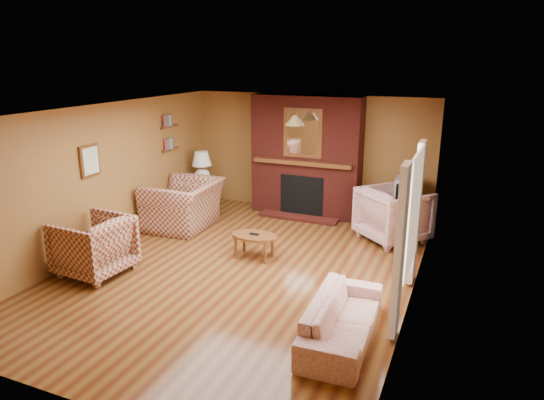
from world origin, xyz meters
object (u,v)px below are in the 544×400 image
at_px(plaid_loveseat, 184,205).
at_px(coffee_table, 254,238).
at_px(floral_sofa, 342,319).
at_px(tv_stand, 406,215).
at_px(crt_tv, 408,190).
at_px(side_table, 203,196).
at_px(table_lamp, 202,166).
at_px(floral_armchair, 393,215).
at_px(plaid_armchair, 94,246).
at_px(fireplace, 306,157).

bearing_deg(plaid_loveseat, coffee_table, 62.06).
relative_size(floral_sofa, tv_stand, 3.13).
bearing_deg(floral_sofa, crt_tv, -4.32).
bearing_deg(side_table, table_lamp, 0.00).
relative_size(plaid_loveseat, floral_sofa, 0.79).
height_order(floral_armchair, coffee_table, floral_armchair).
height_order(plaid_armchair, coffee_table, plaid_armchair).
relative_size(plaid_loveseat, tv_stand, 2.48).
distance_m(plaid_armchair, floral_armchair, 4.95).
bearing_deg(side_table, plaid_loveseat, -77.48).
xyz_separation_m(plaid_loveseat, floral_armchair, (3.76, 0.82, 0.03)).
xyz_separation_m(plaid_loveseat, table_lamp, (-0.25, 1.13, 0.49)).
bearing_deg(coffee_table, side_table, 136.99).
bearing_deg(table_lamp, tv_stand, 4.82).
bearing_deg(plaid_armchair, side_table, -173.35).
bearing_deg(coffee_table, floral_sofa, -42.13).
bearing_deg(plaid_armchair, coffee_table, 130.76).
bearing_deg(table_lamp, crt_tv, 4.74).
xyz_separation_m(floral_armchair, crt_tv, (0.14, 0.65, 0.30)).
bearing_deg(floral_armchair, fireplace, 17.94).
bearing_deg(fireplace, floral_armchair, -23.70).
relative_size(floral_armchair, table_lamp, 1.53).
bearing_deg(table_lamp, floral_sofa, -42.59).
bearing_deg(table_lamp, side_table, 0.00).
relative_size(plaid_loveseat, side_table, 2.45).
bearing_deg(plaid_loveseat, side_table, -171.24).
xyz_separation_m(floral_sofa, tv_stand, (0.15, 4.03, 0.02)).
xyz_separation_m(fireplace, coffee_table, (-0.01, -2.49, -0.84)).
bearing_deg(crt_tv, plaid_loveseat, -159.35).
height_order(plaid_armchair, floral_armchair, floral_armchair).
bearing_deg(floral_armchair, table_lamp, 37.30).
relative_size(fireplace, floral_armchair, 2.31).
xyz_separation_m(side_table, crt_tv, (4.15, 0.34, 0.49)).
relative_size(fireplace, crt_tv, 4.69).
height_order(fireplace, coffee_table, fireplace).
bearing_deg(fireplace, plaid_loveseat, -138.09).
xyz_separation_m(plaid_loveseat, floral_sofa, (3.75, -2.55, -0.19)).
height_order(fireplace, plaid_loveseat, fireplace).
bearing_deg(side_table, plaid_armchair, -87.47).
bearing_deg(plaid_loveseat, floral_sofa, 52.00).
relative_size(side_table, crt_tv, 1.08).
bearing_deg(fireplace, coffee_table, -90.14).
xyz_separation_m(fireplace, tv_stand, (2.05, -0.18, -0.91)).
distance_m(tv_stand, crt_tv, 0.50).
relative_size(plaid_armchair, tv_stand, 1.76).
xyz_separation_m(plaid_armchair, tv_stand, (4.00, 3.75, -0.16)).
bearing_deg(floral_sofa, plaid_loveseat, 53.58).
bearing_deg(table_lamp, plaid_loveseat, -77.48).
bearing_deg(coffee_table, floral_armchair, 40.71).
relative_size(floral_sofa, table_lamp, 2.51).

